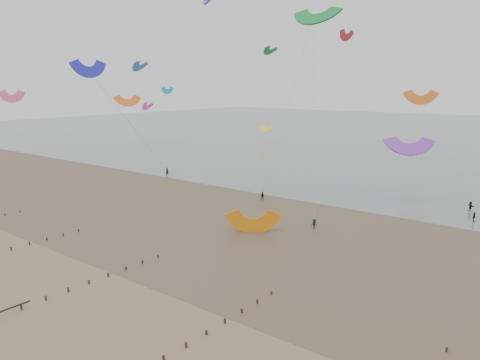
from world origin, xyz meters
TOP-DOWN VIEW (x-y plane):
  - ground at (0.00, 0.00)m, footprint 500.00×500.00m
  - sea_and_shore at (-4.08, 34.40)m, footprint 500.00×665.00m
  - kitesurfer_lead at (-36.74, 52.00)m, footprint 0.66×0.60m
  - kitesurfers at (31.51, 51.94)m, footprint 97.70×27.88m
  - grounded_kite at (7.43, 28.39)m, footprint 9.12×8.79m
  - kites_airborne at (-9.05, 86.42)m, footprint 236.38×104.59m

SIDE VIEW (x-z plane):
  - ground at x=0.00m, z-range 0.00..0.00m
  - grounded_kite at x=7.43m, z-range -1.98..1.98m
  - sea_and_shore at x=-4.08m, z-range -0.01..0.02m
  - kitesurfer_lead at x=-36.74m, z-range 0.00..1.51m
  - kitesurfers at x=31.51m, z-range -0.07..1.81m
  - kites_airborne at x=-9.05m, z-range 1.88..42.55m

